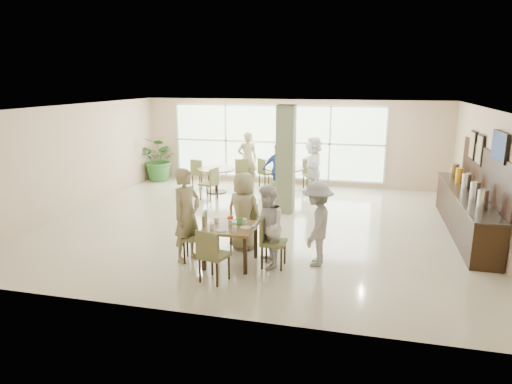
% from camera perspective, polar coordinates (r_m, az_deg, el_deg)
% --- Properties ---
extents(ground, '(10.00, 10.00, 0.00)m').
position_cam_1_polar(ground, '(11.11, 0.48, -4.01)').
color(ground, beige).
rests_on(ground, ground).
extents(room_shell, '(10.00, 10.00, 10.00)m').
position_cam_1_polar(room_shell, '(10.71, 0.50, 4.69)').
color(room_shell, white).
rests_on(room_shell, ground).
extents(window_bank, '(7.00, 0.04, 7.00)m').
position_cam_1_polar(window_bank, '(15.18, 2.57, 6.23)').
color(window_bank, silver).
rests_on(window_bank, ground).
extents(column, '(0.45, 0.45, 2.80)m').
position_cam_1_polar(column, '(11.84, 3.73, 4.06)').
color(column, '#656D4C').
rests_on(column, ground).
extents(main_table, '(0.94, 0.94, 0.75)m').
position_cam_1_polar(main_table, '(8.58, -3.23, -4.89)').
color(main_table, brown).
rests_on(main_table, ground).
extents(round_table_left, '(1.15, 1.15, 0.75)m').
position_cam_1_polar(round_table_left, '(14.15, -4.99, 2.28)').
color(round_table_left, brown).
rests_on(round_table_left, ground).
extents(round_table_right, '(1.20, 1.20, 0.75)m').
position_cam_1_polar(round_table_right, '(14.23, 3.53, 2.40)').
color(round_table_right, brown).
rests_on(round_table_right, ground).
extents(chairs_main_table, '(2.03, 2.09, 0.95)m').
position_cam_1_polar(chairs_main_table, '(8.64, -3.07, -6.02)').
color(chairs_main_table, '#5C6437').
rests_on(chairs_main_table, ground).
extents(chairs_table_left, '(1.94, 1.98, 0.95)m').
position_cam_1_polar(chairs_table_left, '(14.17, -4.87, 1.85)').
color(chairs_table_left, '#5C6437').
rests_on(chairs_table_left, ground).
extents(chairs_table_right, '(2.04, 1.89, 0.95)m').
position_cam_1_polar(chairs_table_right, '(14.26, 3.73, 1.95)').
color(chairs_table_right, '#5C6437').
rests_on(chairs_table_right, ground).
extents(tabletop_clutter, '(0.76, 0.75, 0.21)m').
position_cam_1_polar(tabletop_clutter, '(8.51, -3.21, -3.95)').
color(tabletop_clutter, white).
rests_on(tabletop_clutter, main_table).
extents(buffet_counter, '(0.64, 4.70, 1.95)m').
position_cam_1_polar(buffet_counter, '(11.40, 24.80, -1.98)').
color(buffet_counter, black).
rests_on(buffet_counter, ground).
extents(wall_tv, '(0.06, 1.00, 0.58)m').
position_cam_1_polar(wall_tv, '(10.09, 28.17, 5.05)').
color(wall_tv, black).
rests_on(wall_tv, ground).
extents(framed_art_a, '(0.05, 0.55, 0.70)m').
position_cam_1_polar(framed_art_a, '(11.67, 26.20, 4.75)').
color(framed_art_a, black).
rests_on(framed_art_a, ground).
extents(framed_art_b, '(0.05, 0.55, 0.70)m').
position_cam_1_polar(framed_art_b, '(12.45, 25.46, 5.32)').
color(framed_art_b, black).
rests_on(framed_art_b, ground).
extents(potted_plant, '(1.75, 1.75, 1.51)m').
position_cam_1_polar(potted_plant, '(16.06, -11.92, 4.05)').
color(potted_plant, '#2F6729').
rests_on(potted_plant, ground).
extents(teen_left, '(0.65, 0.78, 1.81)m').
position_cam_1_polar(teen_left, '(8.79, -8.66, -2.87)').
color(teen_left, tan).
rests_on(teen_left, ground).
extents(teen_far, '(0.87, 0.62, 1.61)m').
position_cam_1_polar(teen_far, '(9.31, -1.55, -2.40)').
color(teen_far, tan).
rests_on(teen_far, ground).
extents(teen_right, '(0.82, 0.92, 1.56)m').
position_cam_1_polar(teen_right, '(8.42, 1.39, -4.36)').
color(teen_right, white).
rests_on(teen_right, ground).
extents(teen_standing, '(0.68, 1.08, 1.61)m').
position_cam_1_polar(teen_standing, '(8.58, 7.60, -3.95)').
color(teen_standing, '#9C9C9F').
rests_on(teen_standing, ground).
extents(adult_a, '(1.03, 0.70, 1.61)m').
position_cam_1_polar(adult_a, '(13.48, 2.72, 2.69)').
color(adult_a, '#385AA9').
rests_on(adult_a, ground).
extents(adult_b, '(1.04, 1.74, 1.75)m').
position_cam_1_polar(adult_b, '(14.07, 7.17, 3.36)').
color(adult_b, white).
rests_on(adult_b, ground).
extents(adult_standing, '(0.77, 0.65, 1.80)m').
position_cam_1_polar(adult_standing, '(14.81, -1.07, 4.09)').
color(adult_standing, tan).
rests_on(adult_standing, ground).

